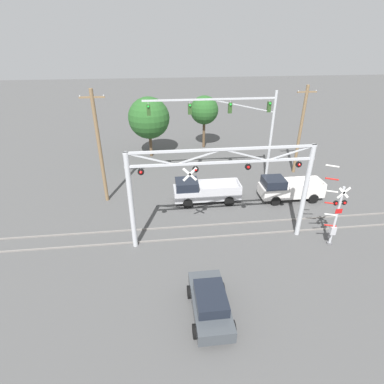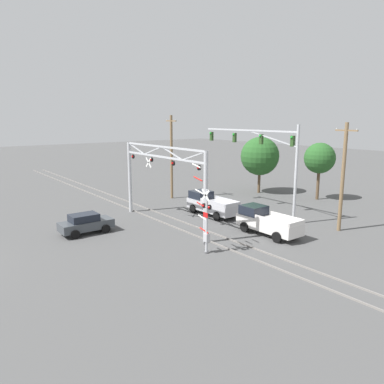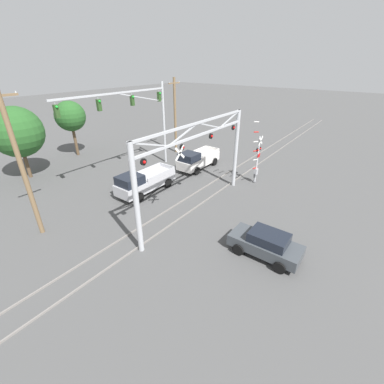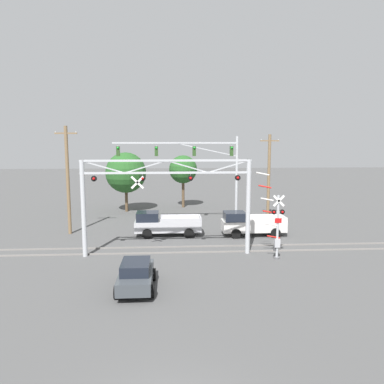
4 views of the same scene
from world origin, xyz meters
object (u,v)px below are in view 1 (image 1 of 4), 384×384
object	(u,v)px
utility_pole_left	(100,147)
utility_pole_right	(300,130)
sedan_waiting	(210,303)
background_tree_far_left_verge	(204,110)
traffic_signal_span	(240,121)
pickup_truck_following	(288,189)
crossing_signal_mast	(335,217)
background_tree_beyond_span	(149,118)
pickup_truck_lead	(204,191)
crossing_gantry	(221,185)

from	to	relation	value
utility_pole_left	utility_pole_right	bearing A→B (deg)	11.62
sedan_waiting	background_tree_far_left_verge	bearing A→B (deg)	81.99
traffic_signal_span	pickup_truck_following	xyz separation A→B (m)	(3.39, -3.91, -4.76)
crossing_signal_mast	background_tree_far_left_verge	distance (m)	20.74
background_tree_beyond_span	background_tree_far_left_verge	size ratio (longest dim) A/B	1.07
pickup_truck_following	utility_pole_left	size ratio (longest dim) A/B	0.58
sedan_waiting	utility_pole_right	xyz separation A→B (m)	(11.28, 16.05, 3.53)
crossing_signal_mast	pickup_truck_lead	bearing A→B (deg)	138.03
crossing_signal_mast	utility_pole_right	world-z (taller)	utility_pole_right
pickup_truck_following	background_tree_far_left_verge	bearing A→B (deg)	109.88
sedan_waiting	crossing_signal_mast	bearing A→B (deg)	27.97
traffic_signal_span	background_tree_beyond_span	size ratio (longest dim) A/B	1.73
utility_pole_right	background_tree_beyond_span	distance (m)	15.49
sedan_waiting	background_tree_beyond_span	xyz separation A→B (m)	(-2.91, 22.27, 3.51)
crossing_gantry	traffic_signal_span	world-z (taller)	traffic_signal_span
sedan_waiting	utility_pole_left	distance (m)	14.52
background_tree_beyond_span	background_tree_far_left_verge	distance (m)	6.76
pickup_truck_lead	utility_pole_left	world-z (taller)	utility_pole_left
background_tree_far_left_verge	pickup_truck_lead	bearing A→B (deg)	-98.77
utility_pole_left	utility_pole_right	xyz separation A→B (m)	(17.83, 3.67, -0.30)
pickup_truck_lead	pickup_truck_following	bearing A→B (deg)	-3.29
pickup_truck_lead	utility_pole_right	distance (m)	11.50
utility_pole_right	utility_pole_left	bearing A→B (deg)	-168.38
crossing_gantry	background_tree_beyond_span	bearing A→B (deg)	105.45
pickup_truck_lead	utility_pole_right	xyz separation A→B (m)	(9.88, 4.82, 3.35)
crossing_gantry	sedan_waiting	xyz separation A→B (m)	(-1.61, -5.93, -3.32)
utility_pole_left	traffic_signal_span	bearing A→B (deg)	11.47
background_tree_beyond_span	crossing_gantry	bearing A→B (deg)	-74.55
crossing_signal_mast	traffic_signal_span	xyz separation A→B (m)	(-3.70, 10.10, 3.60)
utility_pole_left	pickup_truck_following	bearing A→B (deg)	-5.94
traffic_signal_span	background_tree_beyond_span	bearing A→B (deg)	136.52
crossing_signal_mast	traffic_signal_span	bearing A→B (deg)	110.10
crossing_gantry	utility_pole_left	distance (m)	10.41
utility_pole_left	utility_pole_right	world-z (taller)	utility_pole_left
utility_pole_left	utility_pole_right	size ratio (longest dim) A/B	1.07
crossing_signal_mast	utility_pole_right	size ratio (longest dim) A/B	0.69
crossing_gantry	pickup_truck_following	world-z (taller)	crossing_gantry
traffic_signal_span	utility_pole_right	size ratio (longest dim) A/B	1.35
pickup_truck_following	traffic_signal_span	bearing A→B (deg)	130.91
sedan_waiting	utility_pole_left	xyz separation A→B (m)	(-6.55, 12.39, 3.83)
crossing_signal_mast	background_tree_beyond_span	bearing A→B (deg)	123.43
background_tree_beyond_span	utility_pole_left	bearing A→B (deg)	-110.23
utility_pole_left	background_tree_far_left_verge	bearing A→B (deg)	50.59
utility_pole_left	background_tree_far_left_verge	size ratio (longest dim) A/B	1.46
traffic_signal_span	utility_pole_left	xyz separation A→B (m)	(-11.59, -2.35, -1.11)
pickup_truck_lead	utility_pole_left	xyz separation A→B (m)	(-7.95, 1.15, 3.65)
crossing_signal_mast	utility_pole_right	distance (m)	11.90
sedan_waiting	background_tree_beyond_span	bearing A→B (deg)	97.43
crossing_gantry	traffic_signal_span	size ratio (longest dim) A/B	1.01
background_tree_beyond_span	background_tree_far_left_verge	bearing A→B (deg)	19.83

